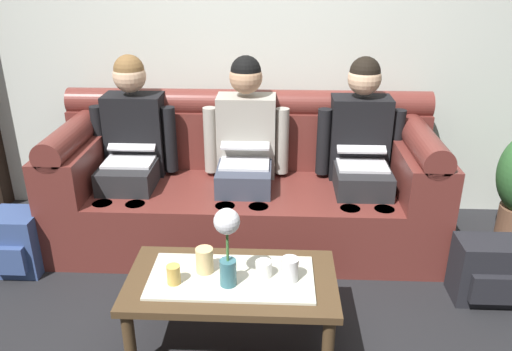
% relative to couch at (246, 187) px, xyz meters
% --- Properties ---
extents(back_wall_patterned, '(6.00, 0.12, 2.90)m').
position_rel_couch_xyz_m(back_wall_patterned, '(0.00, 0.53, 1.08)').
color(back_wall_patterned, silver).
rests_on(back_wall_patterned, ground_plane).
extents(couch, '(2.45, 0.88, 0.96)m').
position_rel_couch_xyz_m(couch, '(0.00, 0.00, 0.00)').
color(couch, maroon).
rests_on(couch, ground_plane).
extents(person_left, '(0.56, 0.67, 1.22)m').
position_rel_couch_xyz_m(person_left, '(-0.74, -0.00, 0.29)').
color(person_left, '#232326').
rests_on(person_left, ground_plane).
extents(person_middle, '(0.56, 0.67, 1.22)m').
position_rel_couch_xyz_m(person_middle, '(0.00, -0.00, 0.29)').
color(person_middle, '#383D4C').
rests_on(person_middle, ground_plane).
extents(person_right, '(0.56, 0.67, 1.22)m').
position_rel_couch_xyz_m(person_right, '(0.74, -0.00, 0.29)').
color(person_right, '#232326').
rests_on(person_right, ground_plane).
extents(coffee_table, '(0.99, 0.54, 0.40)m').
position_rel_couch_xyz_m(coffee_table, '(0.00, -1.08, -0.03)').
color(coffee_table, '#47331E').
rests_on(coffee_table, ground_plane).
extents(flower_vase, '(0.12, 0.12, 0.39)m').
position_rel_couch_xyz_m(flower_vase, '(-0.01, -1.15, 0.27)').
color(flower_vase, '#336672').
rests_on(flower_vase, coffee_table).
extents(cup_near_left, '(0.08, 0.08, 0.08)m').
position_rel_couch_xyz_m(cup_near_left, '(0.15, -1.07, 0.07)').
color(cup_near_left, white).
rests_on(cup_near_left, coffee_table).
extents(cup_near_right, '(0.08, 0.08, 0.12)m').
position_rel_couch_xyz_m(cup_near_right, '(-0.13, -1.05, 0.09)').
color(cup_near_right, '#DBB77A').
rests_on(cup_near_right, coffee_table).
extents(cup_far_center, '(0.08, 0.08, 0.11)m').
position_rel_couch_xyz_m(cup_far_center, '(0.27, -1.10, 0.09)').
color(cup_far_center, silver).
rests_on(cup_far_center, coffee_table).
extents(cup_far_left, '(0.06, 0.06, 0.09)m').
position_rel_couch_xyz_m(cup_far_left, '(-0.26, -1.15, 0.08)').
color(cup_far_left, gold).
rests_on(cup_far_left, coffee_table).
extents(backpack_right, '(0.35, 0.27, 0.36)m').
position_rel_couch_xyz_m(backpack_right, '(1.38, -0.66, -0.19)').
color(backpack_right, black).
rests_on(backpack_right, ground_plane).
extents(backpack_left, '(0.28, 0.31, 0.38)m').
position_rel_couch_xyz_m(backpack_left, '(-1.35, -0.48, -0.18)').
color(backpack_left, '#33477A').
rests_on(backpack_left, ground_plane).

